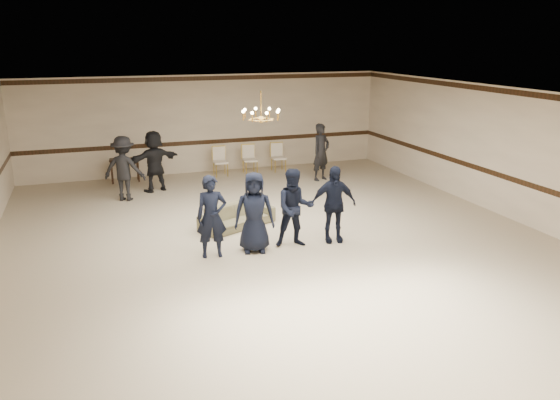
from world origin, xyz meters
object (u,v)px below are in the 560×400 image
(adult_mid, at_px, (154,161))
(boy_a, at_px, (212,217))
(adult_left, at_px, (124,169))
(adult_right, at_px, (321,152))
(banquet_chair_right, at_px, (279,157))
(boy_b, at_px, (254,212))
(banquet_chair_left, at_px, (220,162))
(boy_c, at_px, (295,208))
(boy_d, at_px, (333,204))
(chandelier, at_px, (261,105))
(console_table, at_px, (125,170))
(settee, at_px, (237,216))
(banquet_chair_mid, at_px, (250,160))

(adult_mid, bearing_deg, boy_a, 75.16)
(adult_left, distance_m, adult_right, 6.01)
(boy_a, height_order, banquet_chair_right, boy_a)
(boy_b, bearing_deg, banquet_chair_left, 96.08)
(boy_c, height_order, boy_d, same)
(chandelier, bearing_deg, adult_mid, 116.30)
(boy_a, relative_size, adult_mid, 0.95)
(boy_b, height_order, console_table, boy_b)
(boy_a, relative_size, boy_c, 1.00)
(boy_c, height_order, banquet_chair_left, boy_c)
(boy_b, relative_size, adult_mid, 0.95)
(boy_b, relative_size, settee, 0.92)
(adult_mid, relative_size, banquet_chair_left, 1.92)
(banquet_chair_right, bearing_deg, settee, -115.09)
(banquet_chair_right, bearing_deg, chandelier, -109.32)
(banquet_chair_mid, bearing_deg, boy_a, -108.23)
(chandelier, height_order, adult_right, chandelier)
(boy_b, xyz_separation_m, adult_right, (3.73, 5.14, 0.04))
(adult_right, bearing_deg, boy_a, -155.45)
(chandelier, distance_m, adult_left, 4.85)
(settee, xyz_separation_m, adult_right, (3.68, 3.52, 0.62))
(adult_right, bearing_deg, chandelier, -153.75)
(settee, bearing_deg, chandelier, -37.25)
(banquet_chair_left, bearing_deg, settee, -97.86)
(boy_c, bearing_deg, settee, 128.37)
(settee, bearing_deg, boy_a, -145.39)
(banquet_chair_right, bearing_deg, boy_c, -102.52)
(boy_a, distance_m, adult_right, 6.92)
(boy_d, height_order, adult_mid, adult_mid)
(chandelier, distance_m, boy_d, 2.77)
(settee, height_order, adult_right, adult_right)
(boy_c, height_order, settee, boy_c)
(banquet_chair_right, height_order, console_table, banquet_chair_right)
(console_table, bearing_deg, boy_d, -55.31)
(adult_left, bearing_deg, boy_c, 148.98)
(banquet_chair_right, relative_size, console_table, 1.06)
(banquet_chair_mid, bearing_deg, adult_left, -151.39)
(chandelier, bearing_deg, banquet_chair_mid, 76.71)
(boy_d, distance_m, adult_left, 6.32)
(settee, bearing_deg, boy_b, -116.78)
(boy_c, height_order, adult_mid, adult_mid)
(boy_c, xyz_separation_m, adult_mid, (-2.27, 5.54, 0.04))
(boy_b, bearing_deg, settee, 101.57)
(settee, bearing_deg, adult_mid, 85.01)
(boy_c, xyz_separation_m, boy_d, (0.90, 0.00, 0.00))
(boy_b, bearing_deg, boy_d, 13.46)
(adult_mid, bearing_deg, banquet_chair_mid, -179.62)
(banquet_chair_left, height_order, banquet_chair_mid, same)
(boy_d, xyz_separation_m, adult_mid, (-3.17, 5.54, 0.04))
(adult_left, xyz_separation_m, banquet_chair_left, (3.14, 1.88, -0.43))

